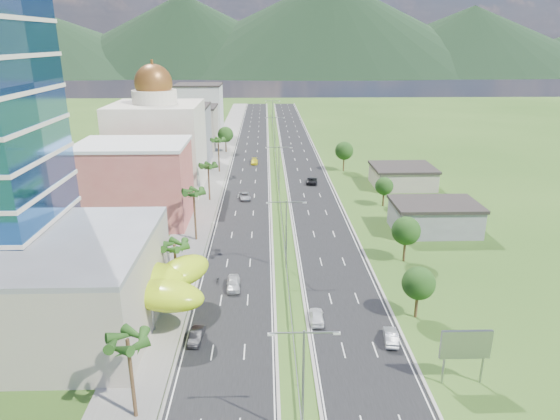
{
  "coord_description": "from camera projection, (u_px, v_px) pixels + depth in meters",
  "views": [
    {
      "loc": [
        -3.05,
        -60.58,
        33.74
      ],
      "look_at": [
        -0.73,
        17.47,
        7.0
      ],
      "focal_mm": 32.0,
      "sensor_mm": 36.0,
      "label": 1
    }
  ],
  "objects": [
    {
      "name": "car_white_near_right",
      "position": [
        317.0,
        316.0,
        62.71
      ],
      "size": [
        1.88,
        4.37,
        1.47
      ],
      "primitive_type": "imported",
      "rotation": [
        0.0,
        0.0,
        3.11
      ],
      "color": "white",
      "rests_on": "road_right"
    },
    {
      "name": "palm_tree_d",
      "position": [
        208.0,
        167.0,
        107.98
      ],
      "size": [
        3.6,
        3.6,
        8.6
      ],
      "color": "#47301C",
      "rests_on": "ground"
    },
    {
      "name": "midrise_white",
      "position": [
        200.0,
        111.0,
        182.84
      ],
      "size": [
        16.0,
        15.0,
        18.0
      ],
      "primitive_type": "cube",
      "color": "silver",
      "rests_on": "ground"
    },
    {
      "name": "car_dark_left",
      "position": [
        196.0,
        336.0,
        58.63
      ],
      "size": [
        1.71,
        4.11,
        1.32
      ],
      "primitive_type": "imported",
      "rotation": [
        0.0,
        0.0,
        -0.08
      ],
      "color": "black",
      "rests_on": "road_left"
    },
    {
      "name": "sidewalk_left",
      "position": [
        220.0,
        155.0,
        152.92
      ],
      "size": [
        7.0,
        260.0,
        0.12
      ],
      "primitive_type": "cube",
      "color": "gray",
      "rests_on": "ground"
    },
    {
      "name": "ground",
      "position": [
        289.0,
        299.0,
        68.3
      ],
      "size": [
        500.0,
        500.0,
        0.0
      ],
      "primitive_type": "plane",
      "color": "#2D5119",
      "rests_on": "ground"
    },
    {
      "name": "leafy_tree_rb",
      "position": [
        406.0,
        231.0,
        78.51
      ],
      "size": [
        4.55,
        4.55,
        7.47
      ],
      "color": "#47301C",
      "rests_on": "ground"
    },
    {
      "name": "palm_tree_b",
      "position": [
        174.0,
        248.0,
        67.47
      ],
      "size": [
        3.6,
        3.6,
        8.1
      ],
      "color": "#47301C",
      "rests_on": "ground"
    },
    {
      "name": "domed_building",
      "position": [
        158.0,
        141.0,
        115.85
      ],
      "size": [
        20.0,
        20.0,
        28.7
      ],
      "color": "beige",
      "rests_on": "ground"
    },
    {
      "name": "leafy_tree_lfar",
      "position": [
        226.0,
        135.0,
        155.9
      ],
      "size": [
        4.9,
        4.9,
        8.05
      ],
      "color": "#47301C",
      "rests_on": "ground"
    },
    {
      "name": "car_yellow_far_left",
      "position": [
        254.0,
        161.0,
        142.55
      ],
      "size": [
        1.95,
        4.74,
        1.37
      ],
      "primitive_type": "imported",
      "rotation": [
        0.0,
        0.0,
        -0.01
      ],
      "color": "yellow",
      "rests_on": "road_left"
    },
    {
      "name": "car_dark_far_right",
      "position": [
        312.0,
        180.0,
        123.1
      ],
      "size": [
        3.13,
        5.54,
        1.46
      ],
      "primitive_type": "imported",
      "rotation": [
        0.0,
        0.0,
        3.0
      ],
      "color": "black",
      "rests_on": "road_right"
    },
    {
      "name": "streetlight_median_a",
      "position": [
        303.0,
        374.0,
        42.48
      ],
      "size": [
        6.04,
        0.25,
        11.0
      ],
      "color": "gray",
      "rests_on": "ground"
    },
    {
      "name": "mall_podium",
      "position": [
        26.0,
        287.0,
        59.95
      ],
      "size": [
        30.0,
        24.0,
        11.0
      ],
      "primitive_type": "cube",
      "color": "#B2A792",
      "rests_on": "ground"
    },
    {
      "name": "car_white_near_left",
      "position": [
        233.0,
        283.0,
        71.07
      ],
      "size": [
        2.08,
        4.74,
        1.59
      ],
      "primitive_type": "imported",
      "rotation": [
        0.0,
        0.0,
        0.05
      ],
      "color": "silver",
      "rests_on": "road_left"
    },
    {
      "name": "streetlight_median_c",
      "position": [
        279.0,
        165.0,
        113.4
      ],
      "size": [
        6.04,
        0.25,
        11.0
      ],
      "color": "gray",
      "rests_on": "ground"
    },
    {
      "name": "motorcycle",
      "position": [
        218.0,
        279.0,
        72.84
      ],
      "size": [
        0.53,
        1.71,
        1.09
      ],
      "primitive_type": "imported",
      "rotation": [
        0.0,
        0.0,
        -0.01
      ],
      "color": "black",
      "rests_on": "road_left"
    },
    {
      "name": "leafy_tree_rc",
      "position": [
        384.0,
        186.0,
        105.33
      ],
      "size": [
        3.85,
        3.85,
        6.33
      ],
      "color": "#47301C",
      "rests_on": "ground"
    },
    {
      "name": "midrise_beige",
      "position": [
        192.0,
        128.0,
        161.9
      ],
      "size": [
        16.0,
        15.0,
        13.0
      ],
      "primitive_type": "cube",
      "color": "#B2A792",
      "rests_on": "ground"
    },
    {
      "name": "leafy_tree_rd",
      "position": [
        344.0,
        151.0,
        133.2
      ],
      "size": [
        4.9,
        4.9,
        8.05
      ],
      "color": "#47301C",
      "rests_on": "ground"
    },
    {
      "name": "palm_tree_e",
      "position": [
        218.0,
        141.0,
        131.37
      ],
      "size": [
        3.6,
        3.6,
        9.4
      ],
      "color": "#47301C",
      "rests_on": "ground"
    },
    {
      "name": "streetlight_median_b",
      "position": [
        286.0,
        227.0,
        75.57
      ],
      "size": [
        6.04,
        0.25,
        11.0
      ],
      "color": "gray",
      "rests_on": "ground"
    },
    {
      "name": "leafy_tree_ra",
      "position": [
        419.0,
        283.0,
        62.48
      ],
      "size": [
        4.2,
        4.2,
        6.9
      ],
      "color": "#47301C",
      "rests_on": "ground"
    },
    {
      "name": "road_right",
      "position": [
        300.0,
        155.0,
        153.62
      ],
      "size": [
        11.0,
        260.0,
        0.04
      ],
      "primitive_type": "cube",
      "color": "black",
      "rests_on": "ground"
    },
    {
      "name": "lime_canopy",
      "position": [
        131.0,
        282.0,
        62.34
      ],
      "size": [
        18.0,
        15.0,
        7.4
      ],
      "color": "#B0D715",
      "rests_on": "ground"
    },
    {
      "name": "midrise_grey",
      "position": [
        180.0,
        136.0,
        140.61
      ],
      "size": [
        16.0,
        15.0,
        16.0
      ],
      "primitive_type": "cube",
      "color": "gray",
      "rests_on": "ground"
    },
    {
      "name": "car_silver_mid_left",
      "position": [
        245.0,
        196.0,
        110.92
      ],
      "size": [
        3.07,
        5.29,
        1.39
      ],
      "primitive_type": "imported",
      "rotation": [
        0.0,
        0.0,
        0.16
      ],
      "color": "#929499",
      "rests_on": "road_left"
    },
    {
      "name": "streetlight_median_e",
      "position": [
        273.0,
        111.0,
        198.51
      ],
      "size": [
        6.04,
        0.25,
        11.0
      ],
      "color": "gray",
      "rests_on": "ground"
    },
    {
      "name": "shed_near",
      "position": [
        434.0,
        218.0,
        91.92
      ],
      "size": [
        15.0,
        10.0,
        5.0
      ],
      "primitive_type": "cube",
      "color": "gray",
      "rests_on": "ground"
    },
    {
      "name": "palm_tree_c",
      "position": [
        194.0,
        194.0,
        85.92
      ],
      "size": [
        3.6,
        3.6,
        9.6
      ],
      "color": "#47301C",
      "rests_on": "ground"
    },
    {
      "name": "mountain_ridge",
      "position": [
        328.0,
        75.0,
        495.53
      ],
      "size": [
        860.0,
        140.0,
        90.0
      ],
      "primitive_type": null,
      "color": "black",
      "rests_on": "ground"
    },
    {
      "name": "median_guardrail",
      "position": [
        277.0,
        167.0,
        136.18
      ],
      "size": [
        0.1,
        216.06,
        0.76
      ],
      "color": "gray",
      "rests_on": "ground"
    },
    {
      "name": "car_silver_right",
      "position": [
        391.0,
        336.0,
        58.5
      ],
      "size": [
        2.09,
        4.44,
        1.41
      ],
      "primitive_type": "imported",
      "rotation": [
        0.0,
        0.0,
        3.0
      ],
      "color": "#A9ABB1",
      "rests_on": "road_right"
    },
    {
      "name": "streetlight_median_d",
      "position": [
        275.0,
        131.0,
        155.95
      ],
      "size": [
        6.04,
        0.25,
        11.0
      ],
      "color": "gray",
      "rests_on": "ground"
    },
    {
      "name": "palm_tree_a",
      "position": [
        128.0,
        344.0,
        44.47
      ],
      "size": [
        3.6,
        3.6,
        9.1
      ],
      "color": "#47301C",
      "rests_on": "ground"
    },
    {
      "name": "billboard",
      "position": [
        466.0,
        346.0,
        50.33
      ],
      "size": [
        5.2,
        0.35,
        6.2
      ],
      "color": "gray",
      "rests_on": "ground"
    },
    {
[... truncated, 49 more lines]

